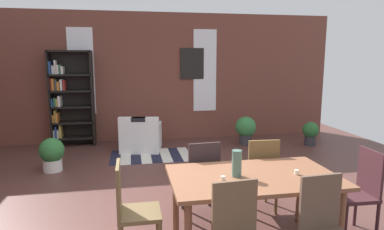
# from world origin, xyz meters

# --- Properties ---
(ground_plane) EXTENTS (10.43, 10.43, 0.00)m
(ground_plane) POSITION_xyz_m (0.00, 0.00, 0.00)
(ground_plane) COLOR #53322D
(back_wall_brick) EXTENTS (9.03, 0.12, 2.95)m
(back_wall_brick) POSITION_xyz_m (0.00, 3.99, 1.47)
(back_wall_brick) COLOR brown
(back_wall_brick) RESTS_ON ground
(window_pane_0) EXTENTS (0.55, 0.02, 1.92)m
(window_pane_0) POSITION_xyz_m (-1.40, 3.92, 1.62)
(window_pane_0) COLOR white
(window_pane_1) EXTENTS (0.55, 0.02, 1.92)m
(window_pane_1) POSITION_xyz_m (1.40, 3.92, 1.62)
(window_pane_1) COLOR white
(dining_table) EXTENTS (1.66, 0.98, 0.76)m
(dining_table) POSITION_xyz_m (0.83, -0.84, 0.67)
(dining_table) COLOR brown
(dining_table) RESTS_ON ground
(vase_on_table) EXTENTS (0.10, 0.10, 0.26)m
(vase_on_table) POSITION_xyz_m (0.65, -0.84, 0.89)
(vase_on_table) COLOR #4C7266
(vase_on_table) RESTS_ON dining_table
(tealight_candle_0) EXTENTS (0.04, 0.04, 0.05)m
(tealight_candle_0) POSITION_xyz_m (0.49, -0.93, 0.78)
(tealight_candle_0) COLOR silver
(tealight_candle_0) RESTS_ON dining_table
(tealight_candle_1) EXTENTS (0.04, 0.04, 0.05)m
(tealight_candle_1) POSITION_xyz_m (1.26, -0.90, 0.78)
(tealight_candle_1) COLOR silver
(tealight_candle_1) RESTS_ON dining_table
(dining_chair_far_left) EXTENTS (0.42, 0.42, 0.95)m
(dining_chair_far_left) POSITION_xyz_m (0.46, -0.12, 0.51)
(dining_chair_far_left) COLOR #2E2326
(dining_chair_far_left) RESTS_ON ground
(dining_chair_head_right) EXTENTS (0.41, 0.41, 0.95)m
(dining_chair_head_right) POSITION_xyz_m (2.04, -0.84, 0.51)
(dining_chair_head_right) COLOR #3E1F24
(dining_chair_head_right) RESTS_ON ground
(dining_chair_near_right) EXTENTS (0.42, 0.42, 0.95)m
(dining_chair_near_right) POSITION_xyz_m (1.20, -1.55, 0.51)
(dining_chair_near_right) COLOR brown
(dining_chair_near_right) RESTS_ON ground
(dining_chair_head_left) EXTENTS (0.40, 0.40, 0.95)m
(dining_chair_head_left) POSITION_xyz_m (-0.37, -0.84, 0.51)
(dining_chair_head_left) COLOR brown
(dining_chair_head_left) RESTS_ON ground
(dining_chair_far_right) EXTENTS (0.42, 0.42, 0.95)m
(dining_chair_far_right) POSITION_xyz_m (1.20, -0.12, 0.51)
(dining_chair_far_right) COLOR brown
(dining_chair_far_right) RESTS_ON ground
(bookshelf_tall) EXTENTS (0.91, 0.33, 2.08)m
(bookshelf_tall) POSITION_xyz_m (-1.68, 3.74, 1.07)
(bookshelf_tall) COLOR black
(bookshelf_tall) RESTS_ON ground
(armchair_white) EXTENTS (0.92, 0.92, 0.75)m
(armchair_white) POSITION_xyz_m (-0.16, 3.04, 0.28)
(armchair_white) COLOR white
(armchair_white) RESTS_ON ground
(potted_plant_by_shelf) EXTENTS (0.35, 0.35, 0.52)m
(potted_plant_by_shelf) POSITION_xyz_m (3.56, 2.79, 0.29)
(potted_plant_by_shelf) COLOR #333338
(potted_plant_by_shelf) RESTS_ON ground
(potted_plant_corner) EXTENTS (0.46, 0.46, 0.62)m
(potted_plant_corner) POSITION_xyz_m (2.18, 3.14, 0.35)
(potted_plant_corner) COLOR #333338
(potted_plant_corner) RESTS_ON ground
(potted_plant_window) EXTENTS (0.42, 0.42, 0.58)m
(potted_plant_window) POSITION_xyz_m (-1.70, 1.98, 0.31)
(potted_plant_window) COLOR silver
(potted_plant_window) RESTS_ON ground
(striped_rug) EXTENTS (1.57, 1.00, 0.01)m
(striped_rug) POSITION_xyz_m (0.01, 2.58, 0.00)
(striped_rug) COLOR #1E1E33
(striped_rug) RESTS_ON ground
(framed_picture) EXTENTS (0.56, 0.03, 0.72)m
(framed_picture) POSITION_xyz_m (1.09, 3.92, 1.79)
(framed_picture) COLOR black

